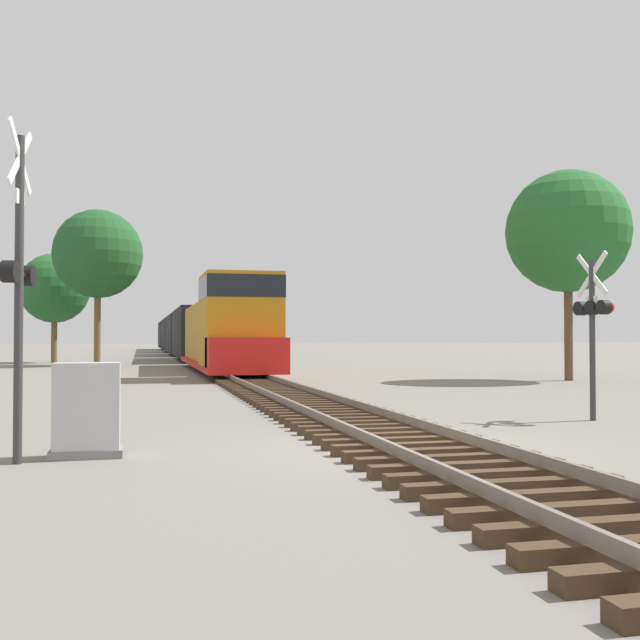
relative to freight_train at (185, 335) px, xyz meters
name	(u,v)px	position (x,y,z in m)	size (l,w,h in m)	color
ground_plane	(410,450)	(0.00, -59.31, -1.98)	(400.00, 400.00, 0.00)	slate
rail_track_bed	(409,441)	(0.00, -59.31, -1.85)	(2.60, 160.00, 0.31)	#42301E
freight_train	(185,335)	(0.00, 0.00, 0.00)	(3.12, 85.27, 4.34)	#B77A14
crossing_signal_near	(17,278)	(-5.66, -59.21, 0.56)	(0.46, 1.02, 4.67)	#333333
crossing_signal_far	(593,316)	(5.17, -56.33, 0.19)	(0.42, 1.01, 3.50)	#333333
relay_cabinet	(87,411)	(-4.76, -58.82, -1.31)	(1.01, 0.61, 1.36)	slate
tree_far_right	(568,232)	(12.65, -43.41, 3.98)	(4.91, 4.91, 8.44)	brown
tree_mid_background	(98,254)	(-6.56, -22.56, 4.83)	(5.43, 5.43, 9.55)	brown
tree_deep_background	(55,288)	(-9.70, -16.57, 3.07)	(4.74, 4.74, 7.44)	brown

